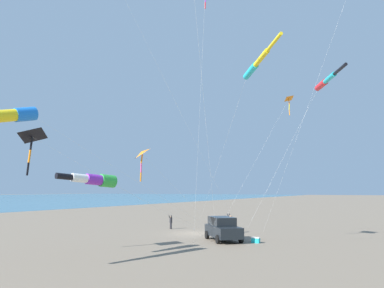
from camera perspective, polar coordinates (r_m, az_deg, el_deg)
ground_plane at (r=35.61m, az=0.64°, el=-13.50°), size 600.00×600.00×0.00m
parked_car at (r=30.67m, az=4.73°, el=-12.73°), size 4.24×4.44×1.85m
cooler_box at (r=29.80m, az=9.69°, el=-14.26°), size 0.62×0.42×0.42m
person_adult_flyer at (r=35.94m, az=5.94°, el=-11.83°), size 0.60×0.49×1.80m
person_child_green_jacket at (r=39.79m, az=5.07°, el=-11.89°), size 0.39×0.41×1.15m
person_child_grey_jacket at (r=39.69m, az=-3.25°, el=-11.68°), size 0.37×0.46×1.45m
kite_windsock_long_streamer_left at (r=24.52m, az=-14.60°, el=-5.30°), size 1.69×17.50×5.03m
kite_delta_blue_topmost at (r=26.37m, az=-23.28°, el=1.07°), size 6.45×14.71×8.02m
kite_delta_long_streamer_right at (r=27.39m, az=-7.69°, el=-1.50°), size 5.24×6.42×7.05m
kite_windsock_rainbow_low_near at (r=25.20m, az=19.70°, el=8.96°), size 9.24×9.20×11.19m
kite_windsock_black_fish_shape at (r=27.52m, az=9.76°, el=11.89°), size 13.64×15.94×13.28m
kite_delta_red_high_left at (r=34.09m, az=14.47°, el=6.61°), size 8.39×3.02×12.26m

